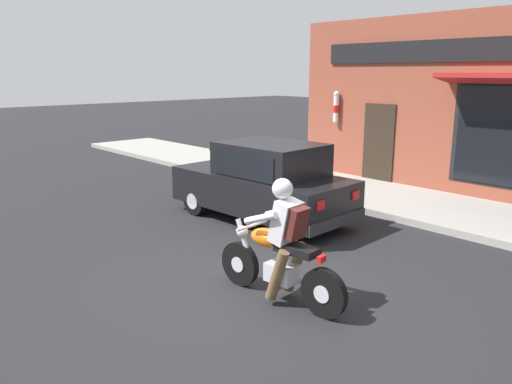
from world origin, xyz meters
The scene contains 5 objects.
ground_plane centered at (0.00, 0.00, 0.00)m, with size 80.00×80.00×0.00m, color black.
sidewalk_curb centered at (5.16, 3.00, 0.07)m, with size 2.60×22.00×0.14m, color #9E9B93.
storefront_building centered at (6.69, -0.52, 2.11)m, with size 1.25×10.88×4.20m.
motorcycle_with_rider centered at (-0.25, -0.59, 0.68)m, with size 0.60×2.02×1.62m.
car_hatchback centered at (2.06, 2.17, 0.77)m, with size 1.80×3.85×1.57m.
Camera 1 is at (-4.51, -4.78, 2.89)m, focal length 35.00 mm.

